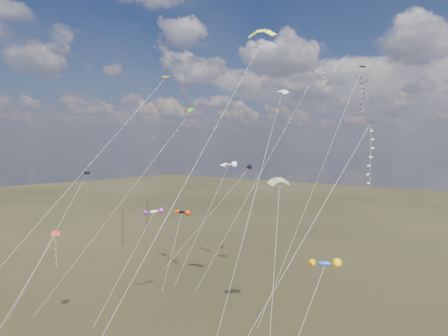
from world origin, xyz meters
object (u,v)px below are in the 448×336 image
Objects in this scene: diamond_black_high at (357,100)px; parafoil_yellow at (261,32)px; novelty_black_orange at (182,212)px; utility_pole_near at (123,228)px; utility_pole_far at (148,215)px.

diamond_black_high is 0.95× the size of parafoil_yellow.
utility_pole_near is at bearing 164.50° from novelty_black_orange.
parafoil_yellow reaches higher than novelty_black_orange.
diamond_black_high is at bearing -0.12° from utility_pole_near.
utility_pole_near is 1.00× the size of utility_pole_far.
utility_pole_near is at bearing 159.23° from parafoil_yellow.
utility_pole_near is at bearing -60.26° from utility_pole_far.
utility_pole_near is 59.39m from parafoil_yellow.
parafoil_yellow is 3.05× the size of novelty_black_orange.
novelty_black_orange is at bearing -15.50° from utility_pole_near.
parafoil_yellow is at bearing -20.77° from utility_pole_near.
utility_pole_far is (-8.00, 14.00, 0.00)m from utility_pole_near.
diamond_black_high is at bearing 14.25° from novelty_black_orange.
utility_pole_far is 0.24× the size of diamond_black_high.
diamond_black_high is at bearing -13.27° from utility_pole_far.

